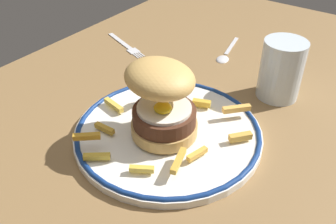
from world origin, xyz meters
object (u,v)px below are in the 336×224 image
object	(u,v)px
burger	(162,99)
spoon	(225,55)
water_glass	(281,72)
dinner_plate	(168,132)
fork	(126,45)

from	to	relation	value
burger	spoon	size ratio (longest dim) A/B	1.10
water_glass	spoon	world-z (taller)	water_glass
burger	water_glass	world-z (taller)	burger
dinner_plate	burger	world-z (taller)	burger
dinner_plate	water_glass	world-z (taller)	water_glass
burger	water_glass	xyz separation A→B (cm)	(21.42, -9.73, -2.45)
dinner_plate	spoon	xyz separation A→B (cm)	(28.50, 5.55, -0.48)
dinner_plate	spoon	bearing A→B (deg)	11.02
dinner_plate	burger	xyz separation A→B (cm)	(-0.71, 0.53, 6.33)
fork	water_glass	bearing A→B (deg)	-89.12
dinner_plate	water_glass	size ratio (longest dim) A/B	2.73
water_glass	fork	distance (cm)	35.56
dinner_plate	fork	size ratio (longest dim) A/B	2.06
dinner_plate	water_glass	distance (cm)	22.99
dinner_plate	burger	bearing A→B (deg)	143.10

